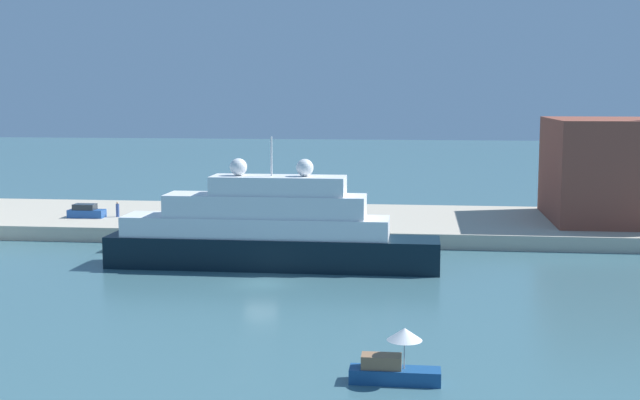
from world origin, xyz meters
TOP-DOWN VIEW (x-y plane):
  - ground at (0.00, 0.00)m, footprint 400.00×400.00m
  - quay_dock at (0.00, 26.41)m, footprint 110.00×20.82m
  - large_yacht at (-0.54, 6.06)m, footprint 28.17×4.48m
  - small_motorboat at (11.02, -21.39)m, footprint 4.67×1.82m
  - work_barge at (-14.43, 11.54)m, footprint 5.00×1.75m
  - harbor_building at (33.13, 27.41)m, footprint 14.75×15.80m
  - parked_car at (-23.26, 22.58)m, footprint 3.84×1.61m
  - person_figure at (-20.06, 23.37)m, footprint 0.36×0.36m
  - mooring_bollard at (3.16, 17.70)m, footprint 0.52×0.52m

SIDE VIEW (x-z plane):
  - ground at x=0.00m, z-range 0.00..0.00m
  - work_barge at x=-14.43m, z-range 0.00..0.73m
  - quay_dock at x=0.00m, z-range 0.00..1.46m
  - small_motorboat at x=11.02m, z-range -0.38..2.53m
  - mooring_bollard at x=3.16m, z-range 1.46..2.17m
  - parked_car at x=-23.26m, z-range 1.36..2.81m
  - person_figure at x=-20.06m, z-range 1.40..3.04m
  - large_yacht at x=-0.54m, z-range -2.46..8.69m
  - harbor_building at x=33.13m, z-range 1.46..12.06m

